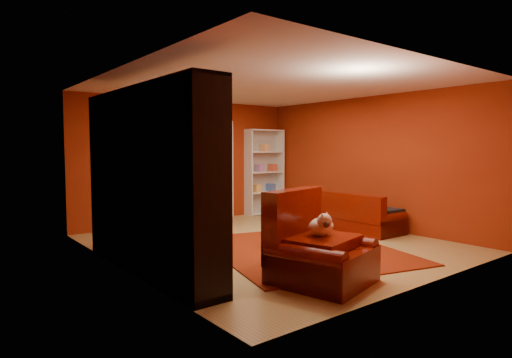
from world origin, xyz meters
TOP-DOWN VIEW (x-y plane):
  - floor at (0.00, 0.00)m, footprint 5.00×5.50m
  - ceiling at (0.00, 0.00)m, footprint 5.00×5.50m
  - wall_back at (0.00, 2.77)m, footprint 5.00×0.05m
  - wall_left at (-2.52, 0.00)m, footprint 0.05×5.50m
  - wall_right at (2.52, 0.00)m, footprint 0.05×5.50m
  - doorway at (0.60, 2.73)m, footprint 1.06×0.60m
  - rug at (0.08, -0.66)m, footprint 3.35×3.66m
  - media_unit at (-2.27, -0.30)m, footprint 0.50×3.04m
  - christmas_tree at (-0.58, 2.15)m, footprint 1.20×1.20m
  - gift_box_teal at (-1.44, 1.66)m, footprint 0.41×0.41m
  - gift_box_green at (-1.00, 1.70)m, footprint 0.30×0.30m
  - gift_box_red at (-1.34, 2.21)m, footprint 0.32×0.32m
  - white_bookshelf at (1.95, 2.57)m, footprint 0.97×0.38m
  - armchair at (-0.87, -1.97)m, footprint 1.37×1.37m
  - dog at (-0.83, -1.91)m, footprint 0.46×0.39m
  - sofa at (2.02, -0.13)m, footprint 0.83×1.78m
  - coffee_table at (-0.01, -0.37)m, footprint 0.86×0.86m
  - acrylic_chair at (-0.51, 1.46)m, footprint 0.52×0.55m

SIDE VIEW (x-z plane):
  - floor at x=0.00m, z-range -0.05..0.00m
  - rug at x=0.08m, z-range 0.00..0.02m
  - gift_box_red at x=-1.34m, z-range 0.00..0.24m
  - gift_box_green at x=-1.00m, z-range 0.00..0.26m
  - gift_box_teal at x=-1.44m, z-range 0.00..0.32m
  - coffee_table at x=-0.01m, z-range -0.04..0.42m
  - sofa at x=2.02m, z-range 0.00..0.76m
  - acrylic_chair at x=-0.51m, z-range 0.00..0.80m
  - armchair at x=-0.87m, z-range 0.00..0.87m
  - dog at x=-0.83m, z-range 0.51..0.79m
  - christmas_tree at x=-0.58m, z-range -0.03..1.84m
  - white_bookshelf at x=1.95m, z-range -0.03..2.05m
  - doorway at x=0.60m, z-range -0.03..2.13m
  - media_unit at x=-2.27m, z-range 0.00..2.33m
  - wall_back at x=0.00m, z-range 0.00..2.60m
  - wall_left at x=-2.52m, z-range 0.00..2.60m
  - wall_right at x=2.52m, z-range 0.00..2.60m
  - ceiling at x=0.00m, z-range 2.60..2.65m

